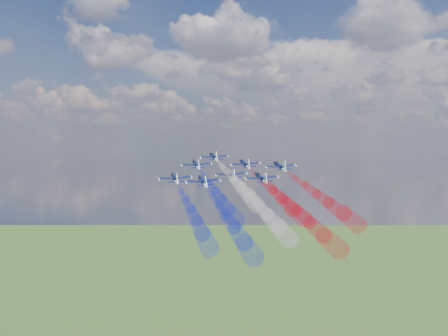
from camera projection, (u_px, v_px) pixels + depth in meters
The scene contains 16 objects.
jet_lead at pixel (214, 157), 188.22m from camera, with size 10.87×13.59×3.62m, color black, non-canonical shape.
trail_lead at pixel (234, 180), 158.73m from camera, with size 4.53×50.58×4.53m, color white, non-canonical shape.
jet_inner_left at pixel (196, 164), 175.20m from camera, with size 10.87×13.59×3.62m, color black, non-canonical shape.
trail_inner_left at pixel (215, 191), 145.71m from camera, with size 4.53×50.58×4.53m, color #1829CE, non-canonical shape.
jet_inner_right at pixel (245, 164), 178.31m from camera, with size 10.87×13.59×3.62m, color black, non-canonical shape.
trail_inner_right at pixel (273, 190), 148.83m from camera, with size 4.53×50.58×4.53m, color red, non-canonical shape.
jet_outer_left at pixel (175, 178), 162.36m from camera, with size 10.87×13.59×3.62m, color black, non-canonical shape.
trail_outer_left at pixel (191, 210), 132.88m from camera, with size 4.53×50.58×4.53m, color #1829CE, non-canonical shape.
jet_center_third at pixel (230, 174), 167.40m from camera, with size 10.87×13.59×3.62m, color black, non-canonical shape.
trail_center_third at pixel (258, 204), 137.91m from camera, with size 4.53×50.58×4.53m, color white, non-canonical shape.
jet_outer_right at pixel (280, 166), 171.88m from camera, with size 10.87×13.59×3.62m, color black, non-canonical shape.
trail_outer_right at pixel (316, 194), 142.39m from camera, with size 4.53×50.58×4.53m, color red, non-canonical shape.
jet_rear_left at pixel (203, 181), 155.28m from camera, with size 10.87×13.59×3.62m, color black, non-canonical shape.
trail_rear_left at pixel (226, 216), 125.79m from camera, with size 4.53×50.58×4.53m, color #1829CE, non-canonical shape.
jet_rear_right at pixel (261, 178), 158.89m from camera, with size 10.87×13.59×3.62m, color black, non-canonical shape.
trail_rear_right at pixel (297, 211), 129.40m from camera, with size 4.53×50.58×4.53m, color red, non-canonical shape.
Camera 1 is at (83.83, -124.65, 148.23)m, focal length 40.72 mm.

